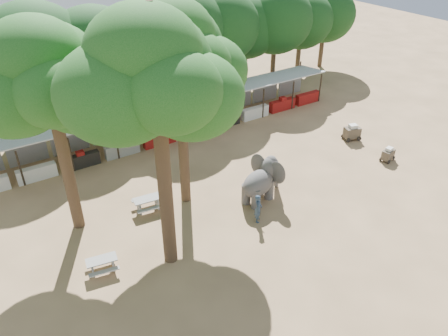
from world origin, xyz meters
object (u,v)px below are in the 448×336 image
yard_tree_left (43,79)px  picnic_table_far (148,202)px  elephant (262,180)px  picnic_table_near (102,263)px  handler (258,208)px  cart_back (352,132)px  yard_tree_center (150,78)px  yard_tree_back (174,55)px  cart_front (388,154)px

yard_tree_left → picnic_table_far: (3.86, -0.92, -7.69)m
yard_tree_left → elephant: (9.95, -3.43, -6.97)m
yard_tree_left → picnic_table_near: bearing=-89.0°
handler → cart_back: bearing=-32.5°
yard_tree_center → yard_tree_back: size_ratio=1.06×
yard_tree_left → yard_tree_center: yard_tree_center is taller
handler → picnic_table_near: (-8.39, 0.91, -0.37)m
picnic_table_far → cart_back: size_ratio=1.22×
picnic_table_near → cart_front: bearing=8.2°
cart_back → picnic_table_far: bearing=-164.0°
cart_front → cart_back: (0.21, 3.44, 0.11)m
elephant → picnic_table_far: (-6.09, 2.51, -0.72)m
cart_front → yard_tree_back: bearing=152.3°
yard_tree_back → picnic_table_near: (-5.93, -3.17, -8.08)m
yard_tree_back → elephant: size_ratio=3.42×
picnic_table_far → elephant: bearing=-16.0°
yard_tree_center → picnic_table_far: (0.86, 4.08, -8.70)m
yard_tree_back → picnic_table_near: yard_tree_back is taller
cart_back → cart_front: bearing=-76.9°
elephant → picnic_table_near: elephant is taller
picnic_table_near → elephant: bearing=13.6°
yard_tree_back → cart_front: size_ratio=10.12×
picnic_table_far → cart_front: (15.81, -3.63, -0.03)m
yard_tree_left → handler: (8.46, -5.08, -7.36)m
yard_tree_center → picnic_table_far: size_ratio=7.03×
picnic_table_far → cart_front: cart_front is taller
elephant → cart_front: size_ratio=2.96×
yard_tree_back → cart_back: size_ratio=8.10×
elephant → cart_front: bearing=-22.9°
yard_tree_back → cart_back: bearing=-0.4°
yard_tree_left → yard_tree_back: (6.00, -1.00, 0.34)m
elephant → cart_back: elephant is taller
yard_tree_center → picnic_table_near: size_ratio=7.52×
cart_back → yard_tree_left: bearing=-166.5°
yard_tree_left → yard_tree_back: size_ratio=0.97×
cart_back → yard_tree_center: bearing=-150.3°
elephant → cart_front: (9.72, -1.12, -0.75)m
yard_tree_back → yard_tree_center: bearing=-126.9°
yard_tree_back → cart_front: bearing=-14.6°
yard_tree_left → handler: bearing=-31.0°
yard_tree_back → picnic_table_far: bearing=177.9°
yard_tree_back → cart_front: (13.67, -3.55, -8.06)m
picnic_table_far → cart_front: bearing=-6.5°
cart_front → picnic_table_near: bearing=165.7°
yard_tree_center → elephant: yard_tree_center is taller
elephant → yard_tree_center: bearing=176.4°
yard_tree_center → cart_back: (16.88, 3.89, -8.62)m
picnic_table_far → yard_tree_center: bearing=-95.4°
yard_tree_left → cart_front: bearing=-13.0°
yard_tree_center → cart_front: (16.67, 0.45, -8.73)m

